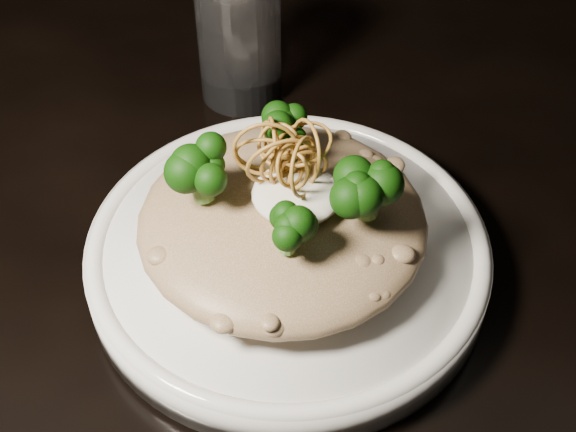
# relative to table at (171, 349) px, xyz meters

# --- Properties ---
(table) EXTENTS (1.10, 0.80, 0.75)m
(table) POSITION_rel_table_xyz_m (0.00, 0.00, 0.00)
(table) COLOR black
(table) RESTS_ON ground
(plate) EXTENTS (0.28, 0.28, 0.03)m
(plate) POSITION_rel_table_xyz_m (0.09, 0.02, 0.10)
(plate) COLOR white
(plate) RESTS_ON table
(risotto) EXTENTS (0.20, 0.20, 0.04)m
(risotto) POSITION_rel_table_xyz_m (0.09, 0.02, 0.13)
(risotto) COLOR brown
(risotto) RESTS_ON plate
(broccoli) EXTENTS (0.12, 0.12, 0.04)m
(broccoli) POSITION_rel_table_xyz_m (0.09, 0.02, 0.18)
(broccoli) COLOR black
(broccoli) RESTS_ON risotto
(cheese) EXTENTS (0.06, 0.06, 0.02)m
(cheese) POSITION_rel_table_xyz_m (0.10, 0.01, 0.16)
(cheese) COLOR silver
(cheese) RESTS_ON risotto
(shallots) EXTENTS (0.05, 0.05, 0.03)m
(shallots) POSITION_rel_table_xyz_m (0.09, 0.02, 0.19)
(shallots) COLOR #8F5F1E
(shallots) RESTS_ON cheese
(drinking_glass) EXTENTS (0.08, 0.08, 0.13)m
(drinking_glass) POSITION_rel_table_xyz_m (0.04, 0.22, 0.15)
(drinking_glass) COLOR white
(drinking_glass) RESTS_ON table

